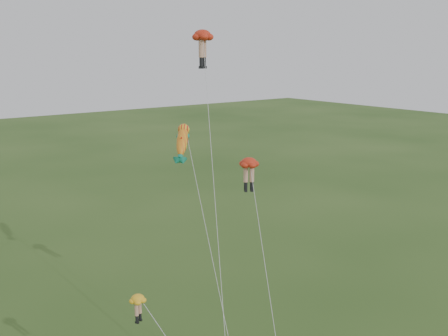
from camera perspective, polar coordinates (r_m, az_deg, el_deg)
legs_kite_red_high at (r=38.24m, az=-2.45°, el=14.25°), size 8.14×13.72×22.20m
legs_kite_red_mid at (r=32.11m, az=2.95°, el=-0.17°), size 4.36×8.79×13.93m
legs_kite_yellow at (r=28.08m, az=-9.30°, el=-15.45°), size 3.88×5.70×7.89m
fish_kite at (r=36.21m, az=-4.74°, el=3.07°), size 5.30×13.83×15.70m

